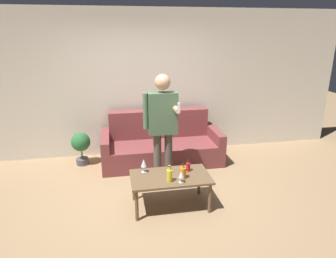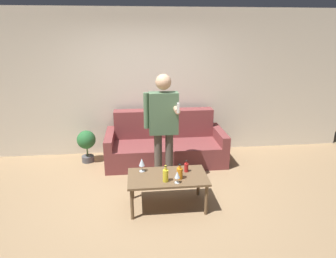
{
  "view_description": "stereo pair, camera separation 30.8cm",
  "coord_description": "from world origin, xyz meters",
  "px_view_note": "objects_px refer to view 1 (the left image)",
  "views": [
    {
      "loc": [
        -0.49,
        -3.59,
        2.3
      ],
      "look_at": [
        0.26,
        0.43,
        0.95
      ],
      "focal_mm": 32.0,
      "sensor_mm": 36.0,
      "label": 1
    },
    {
      "loc": [
        -0.18,
        -3.64,
        2.3
      ],
      "look_at": [
        0.26,
        0.43,
        0.95
      ],
      "focal_mm": 32.0,
      "sensor_mm": 36.0,
      "label": 2
    }
  ],
  "objects_px": {
    "person_standing_front": "(162,122)",
    "couch": "(161,144)",
    "coffee_table": "(170,179)",
    "bottle_orange": "(169,175)"
  },
  "relations": [
    {
      "from": "coffee_table",
      "to": "bottle_orange",
      "type": "xyz_separation_m",
      "value": [
        -0.04,
        -0.15,
        0.14
      ]
    },
    {
      "from": "couch",
      "to": "person_standing_front",
      "type": "relative_size",
      "value": 1.23
    },
    {
      "from": "person_standing_front",
      "to": "couch",
      "type": "bearing_deg",
      "value": 82.57
    },
    {
      "from": "couch",
      "to": "coffee_table",
      "type": "distance_m",
      "value": 1.55
    },
    {
      "from": "coffee_table",
      "to": "person_standing_front",
      "type": "bearing_deg",
      "value": 89.46
    },
    {
      "from": "bottle_orange",
      "to": "person_standing_front",
      "type": "bearing_deg",
      "value": 86.62
    },
    {
      "from": "couch",
      "to": "bottle_orange",
      "type": "distance_m",
      "value": 1.71
    },
    {
      "from": "bottle_orange",
      "to": "person_standing_front",
      "type": "distance_m",
      "value": 0.93
    },
    {
      "from": "coffee_table",
      "to": "bottle_orange",
      "type": "height_order",
      "value": "bottle_orange"
    },
    {
      "from": "couch",
      "to": "coffee_table",
      "type": "height_order",
      "value": "couch"
    }
  ]
}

